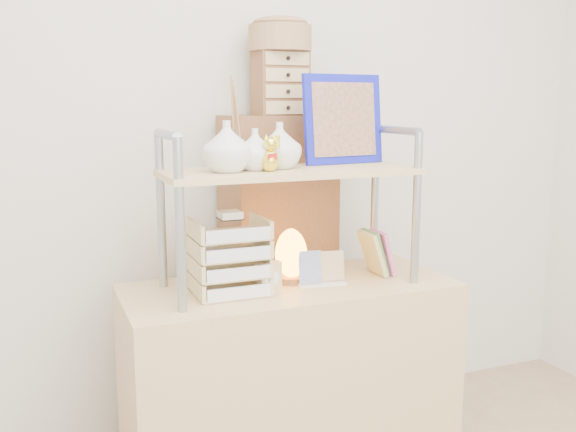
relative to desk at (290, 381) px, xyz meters
name	(u,v)px	position (x,y,z in m)	size (l,w,h in m)	color
desk	(290,381)	(0.00, 0.00, 0.00)	(1.20, 0.50, 0.75)	tan
cabinet	(279,276)	(0.10, 0.37, 0.30)	(0.45, 0.24, 1.35)	brown
hutch	(281,161)	(-0.03, 0.01, 0.83)	(0.90, 0.34, 0.76)	#91989E
letter_tray	(230,261)	(-0.23, -0.02, 0.49)	(0.24, 0.22, 0.29)	tan
salt_lamp	(291,255)	(0.02, 0.03, 0.48)	(0.13, 0.12, 0.20)	brown
desk_clock	(270,278)	(-0.11, -0.08, 0.43)	(0.09, 0.05, 0.11)	tan
postcard_stand	(321,275)	(0.10, -0.05, 0.41)	(0.18, 0.07, 0.13)	white
drawer_chest	(280,84)	(0.10, 0.35, 1.10)	(0.20, 0.16, 0.25)	brown
woven_basket	(280,38)	(0.10, 0.35, 1.28)	(0.25, 0.25, 0.10)	brown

